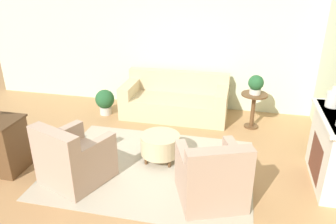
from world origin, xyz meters
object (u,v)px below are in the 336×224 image
at_px(armchair_right, 212,178).
at_px(potted_plant_on_side_table, 256,84).
at_px(ottoman_table, 160,144).
at_px(potted_plant_floor, 105,101).
at_px(vase_mantel_near, 333,99).
at_px(couch, 175,101).
at_px(side_table, 253,105).
at_px(armchair_left, 73,160).

distance_m(armchair_right, potted_plant_on_side_table, 2.56).
bearing_deg(ottoman_table, armchair_right, -42.74).
xyz_separation_m(armchair_right, potted_plant_on_side_table, (0.55, 2.44, 0.55)).
height_order(armchair_right, potted_plant_floor, armchair_right).
bearing_deg(ottoman_table, vase_mantel_near, 6.63).
bearing_deg(potted_plant_on_side_table, vase_mantel_near, -51.69).
relative_size(couch, ottoman_table, 3.42).
bearing_deg(side_table, couch, 171.42).
height_order(side_table, potted_plant_floor, side_table).
xyz_separation_m(side_table, potted_plant_on_side_table, (0.00, 0.00, 0.43)).
distance_m(armchair_right, vase_mantel_near, 2.12).
xyz_separation_m(armchair_left, potted_plant_on_side_table, (2.56, 2.44, 0.55)).
relative_size(armchair_left, side_table, 1.56).
bearing_deg(vase_mantel_near, armchair_left, -162.40).
height_order(side_table, potted_plant_on_side_table, potted_plant_on_side_table).
height_order(couch, potted_plant_floor, couch).
distance_m(armchair_left, ottoman_table, 1.38).
height_order(couch, side_table, couch).
relative_size(potted_plant_on_side_table, potted_plant_floor, 0.67).
height_order(potted_plant_on_side_table, potted_plant_floor, potted_plant_on_side_table).
distance_m(side_table, potted_plant_floor, 3.09).
xyz_separation_m(couch, potted_plant_floor, (-1.48, -0.29, -0.01)).
bearing_deg(ottoman_table, side_table, 47.30).
bearing_deg(armchair_left, armchair_right, -0.00).
distance_m(couch, armchair_left, 2.85).
relative_size(ottoman_table, potted_plant_on_side_table, 1.74).
relative_size(couch, vase_mantel_near, 7.15).
distance_m(couch, potted_plant_floor, 1.51).
bearing_deg(potted_plant_on_side_table, armchair_right, -102.77).
relative_size(armchair_left, potted_plant_floor, 2.01).
relative_size(couch, potted_plant_on_side_table, 5.94).
xyz_separation_m(potted_plant_on_side_table, potted_plant_floor, (-3.09, -0.04, -0.59)).
bearing_deg(ottoman_table, couch, 94.14).
distance_m(armchair_left, potted_plant_on_side_table, 3.58).
xyz_separation_m(armchair_right, vase_mantel_near, (1.58, 1.14, 0.83)).
height_order(armchair_left, ottoman_table, armchair_left).
bearing_deg(ottoman_table, potted_plant_floor, 136.14).
height_order(armchair_left, potted_plant_floor, armchair_left).
bearing_deg(armchair_left, vase_mantel_near, 17.60).
xyz_separation_m(side_table, potted_plant_floor, (-3.09, -0.04, -0.17)).
bearing_deg(couch, potted_plant_floor, -169.06).
relative_size(armchair_right, side_table, 1.56).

